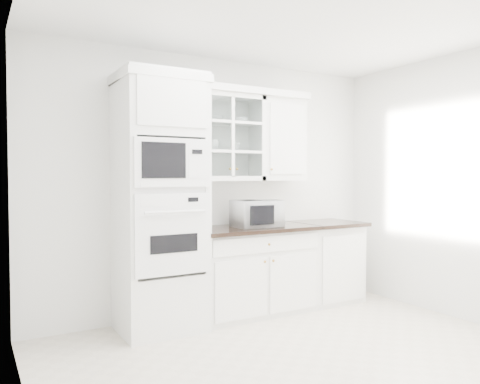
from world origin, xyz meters
TOP-DOWN VIEW (x-y plane):
  - ground at (0.00, 0.00)m, footprint 4.00×3.50m
  - room_shell at (0.00, 0.43)m, footprint 4.00×3.50m
  - oven_column at (-0.75, 1.42)m, footprint 0.76×0.68m
  - base_cabinet_run at (0.28, 1.45)m, footprint 1.32×0.67m
  - extra_base_cabinet at (1.28, 1.45)m, footprint 0.72×0.67m
  - upper_cabinet_glass at (0.03, 1.58)m, footprint 0.80×0.33m
  - upper_cabinet_solid at (0.71, 1.58)m, footprint 0.55×0.33m
  - crown_molding at (-0.07, 1.56)m, footprint 2.14×0.38m
  - countertop_microwave at (0.29, 1.39)m, footprint 0.50×0.42m
  - bowl_a at (-0.13, 1.58)m, footprint 0.24×0.24m
  - bowl_b at (0.21, 1.60)m, footprint 0.23×0.23m
  - cup_a at (-0.13, 1.57)m, footprint 0.17×0.17m
  - cup_b at (0.14, 1.57)m, footprint 0.11×0.11m

SIDE VIEW (x-z plane):
  - ground at x=0.00m, z-range 0.00..0.01m
  - base_cabinet_run at x=0.28m, z-range 0.00..0.92m
  - extra_base_cabinet at x=1.28m, z-range 0.00..0.92m
  - countertop_microwave at x=0.29m, z-range 0.92..1.20m
  - oven_column at x=-0.75m, z-range 0.00..2.40m
  - cup_b at x=0.14m, z-range 1.71..1.80m
  - cup_a at x=-0.13m, z-range 1.71..1.82m
  - room_shell at x=0.00m, z-range 0.43..3.13m
  - upper_cabinet_glass at x=0.03m, z-range 1.40..2.30m
  - upper_cabinet_solid at x=0.71m, z-range 1.40..2.30m
  - bowl_a at x=-0.13m, z-range 2.01..2.06m
  - bowl_b at x=0.21m, z-range 2.01..2.07m
  - crown_molding at x=-0.07m, z-range 2.30..2.37m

